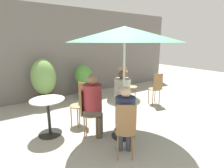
# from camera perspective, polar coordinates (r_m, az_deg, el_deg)

# --- Properties ---
(ground_plane) EXTENTS (20.00, 20.00, 0.00)m
(ground_plane) POSITION_cam_1_polar(r_m,az_deg,el_deg) (3.49, 3.42, -18.82)
(ground_plane) COLOR #9E998E
(storefront_wall) EXTENTS (10.00, 0.06, 3.00)m
(storefront_wall) POSITION_cam_1_polar(r_m,az_deg,el_deg) (6.16, -17.33, 9.60)
(storefront_wall) COLOR slate
(storefront_wall) RESTS_ON ground_plane
(cafe_table_near) EXTENTS (0.65, 0.65, 0.76)m
(cafe_table_near) POSITION_cam_1_polar(r_m,az_deg,el_deg) (3.50, 3.74, -9.22)
(cafe_table_near) COLOR black
(cafe_table_near) RESTS_ON ground_plane
(cafe_table_far) EXTENTS (0.67, 0.67, 0.76)m
(cafe_table_far) POSITION_cam_1_polar(r_m,az_deg,el_deg) (3.78, -20.08, -8.20)
(cafe_table_far) COLOR black
(cafe_table_far) RESTS_ON ground_plane
(bistro_chair_0) EXTENTS (0.41, 0.41, 0.97)m
(bistro_chair_0) POSITION_cam_1_polar(r_m,az_deg,el_deg) (4.17, 3.29, -4.42)
(bistro_chair_0) COLOR #997F56
(bistro_chair_0) RESTS_ON ground_plane
(bistro_chair_1) EXTENTS (0.41, 0.41, 0.97)m
(bistro_chair_1) POSITION_cam_1_polar(r_m,az_deg,el_deg) (3.52, -8.44, -8.04)
(bistro_chair_1) COLOR #997F56
(bistro_chair_1) RESTS_ON ground_plane
(bistro_chair_2) EXTENTS (0.41, 0.41, 0.97)m
(bistro_chair_2) POSITION_cam_1_polar(r_m,az_deg,el_deg) (2.81, 4.46, -13.80)
(bistro_chair_2) COLOR #997F56
(bistro_chair_2) RESTS_ON ground_plane
(bistro_chair_3) EXTENTS (0.39, 0.41, 0.97)m
(bistro_chair_3) POSITION_cam_1_polar(r_m,az_deg,el_deg) (6.44, 3.73, 2.05)
(bistro_chair_3) COLOR #997F56
(bistro_chair_3) RESTS_ON ground_plane
(bistro_chair_4) EXTENTS (0.42, 0.41, 0.97)m
(bistro_chair_4) POSITION_cam_1_polar(r_m,az_deg,el_deg) (5.59, 5.55, 0.22)
(bistro_chair_4) COLOR #997F56
(bistro_chair_4) RESTS_ON ground_plane
(bistro_chair_5) EXTENTS (0.37, 0.39, 0.97)m
(bistro_chair_5) POSITION_cam_1_polar(r_m,az_deg,el_deg) (5.37, 14.25, -0.70)
(bistro_chair_5) COLOR #997F56
(bistro_chair_5) RESTS_ON ground_plane
(bistro_chair_6) EXTENTS (0.39, 0.38, 0.97)m
(bistro_chair_6) POSITION_cam_1_polar(r_m,az_deg,el_deg) (4.05, -10.08, -5.18)
(bistro_chair_6) COLOR #997F56
(bistro_chair_6) RESTS_ON ground_plane
(seated_person_0) EXTENTS (0.46, 0.47, 1.26)m
(seated_person_0) POSITION_cam_1_polar(r_m,az_deg,el_deg) (3.98, 3.40, -2.80)
(seated_person_0) COLOR #2D2D33
(seated_person_0) RESTS_ON ground_plane
(seated_person_1) EXTENTS (0.46, 0.46, 1.27)m
(seated_person_1) POSITION_cam_1_polar(r_m,az_deg,el_deg) (3.44, -6.14, -5.40)
(seated_person_1) COLOR brown
(seated_person_1) RESTS_ON ground_plane
(seated_person_2) EXTENTS (0.40, 0.41, 1.19)m
(seated_person_2) POSITION_cam_1_polar(r_m,az_deg,el_deg) (2.88, 4.34, -10.00)
(seated_person_2) COLOR #42475B
(seated_person_2) RESTS_ON ground_plane
(beer_glass_0) EXTENTS (0.07, 0.07, 0.16)m
(beer_glass_0) POSITION_cam_1_polar(r_m,az_deg,el_deg) (3.25, 6.05, -4.97)
(beer_glass_0) COLOR silver
(beer_glass_0) RESTS_ON cafe_table_near
(beer_glass_1) EXTENTS (0.07, 0.07, 0.19)m
(beer_glass_1) POSITION_cam_1_polar(r_m,az_deg,el_deg) (3.55, 2.20, -3.06)
(beer_glass_1) COLOR silver
(beer_glass_1) RESTS_ON cafe_table_near
(potted_plant_0) EXTENTS (0.72, 0.72, 1.39)m
(potted_plant_0) POSITION_cam_1_polar(r_m,az_deg,el_deg) (5.59, -21.38, 1.71)
(potted_plant_0) COLOR brown
(potted_plant_0) RESTS_ON ground_plane
(potted_plant_1) EXTENTS (0.60, 0.60, 1.12)m
(potted_plant_1) POSITION_cam_1_polar(r_m,az_deg,el_deg) (6.03, -9.22, 1.92)
(potted_plant_1) COLOR #47423D
(potted_plant_1) RESTS_ON ground_plane
(umbrella) EXTENTS (2.09, 2.09, 2.14)m
(umbrella) POSITION_cam_1_polar(r_m,az_deg,el_deg) (3.23, 4.16, 15.83)
(umbrella) COLOR silver
(umbrella) RESTS_ON ground_plane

